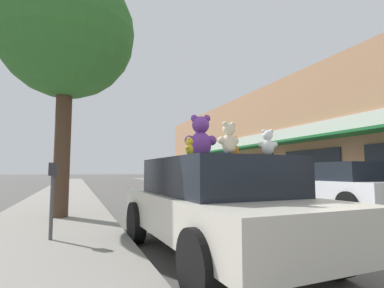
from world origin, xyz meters
TOP-DOWN VIEW (x-y plane):
  - ground_plane at (0.00, 0.00)m, footprint 260.00×260.00m
  - sidewalk_near at (-5.38, 0.00)m, footprint 2.79×90.00m
  - storefront_row at (14.32, 10.52)m, footprint 16.43×41.57m
  - plush_art_car at (-2.93, -0.53)m, footprint 2.10×4.28m
  - teddy_bear_giant at (-3.06, -0.28)m, footprint 0.53×0.38m
  - teddy_bear_cream at (-3.26, -1.59)m, footprint 0.28×0.17m
  - teddy_bear_white at (-2.66, -1.50)m, footprint 0.24×0.20m
  - teddy_bear_blue at (-2.73, -0.55)m, footprint 0.15×0.19m
  - teddy_bear_orange at (-2.81, -0.91)m, footprint 0.22×0.18m
  - teddy_bear_yellow at (-3.56, -1.11)m, footprint 0.15×0.16m
  - teddy_bear_brown at (-2.28, 0.10)m, footprint 0.18×0.24m
  - parked_car_far_center at (2.91, 2.86)m, footprint 1.91×4.27m
  - parked_car_far_right at (2.91, 8.57)m, footprint 1.96×4.58m
  - street_tree at (-5.22, 3.59)m, footprint 3.47×3.47m
  - parking_meter at (-5.24, 0.95)m, footprint 0.14×0.10m

SIDE VIEW (x-z plane):
  - ground_plane at x=0.00m, z-range 0.00..0.00m
  - sidewalk_near at x=-5.38m, z-range 0.00..0.13m
  - plush_art_car at x=-2.93m, z-range 0.06..1.51m
  - parked_car_far_right at x=2.91m, z-range 0.08..1.53m
  - parked_car_far_center at x=2.91m, z-range 0.08..1.61m
  - parking_meter at x=-5.24m, z-range 0.31..1.58m
  - teddy_bear_yellow at x=-3.56m, z-range 1.45..1.68m
  - teddy_bear_blue at x=-2.73m, z-range 1.45..1.70m
  - teddy_bear_orange at x=-2.81m, z-range 1.45..1.75m
  - teddy_bear_brown at x=-2.28m, z-range 1.45..1.77m
  - teddy_bear_white at x=-2.66m, z-range 1.45..1.77m
  - teddy_bear_cream at x=-3.26m, z-range 1.45..1.82m
  - teddy_bear_giant at x=-3.06m, z-range 1.44..2.14m
  - storefront_row at x=14.32m, z-range 0.00..6.97m
  - street_tree at x=-5.22m, z-range 1.61..8.10m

